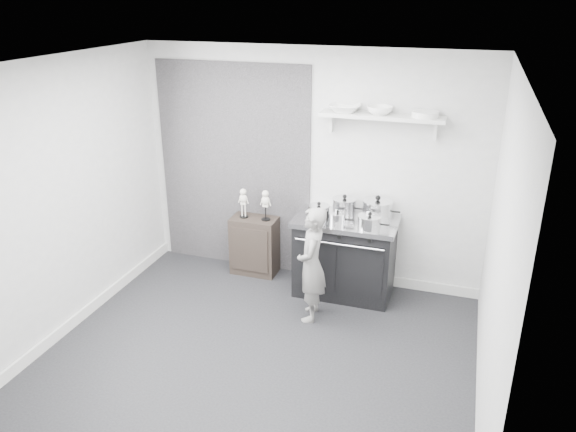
# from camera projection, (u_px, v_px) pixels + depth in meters

# --- Properties ---
(ground) EXTENTS (4.00, 4.00, 0.00)m
(ground) POSITION_uv_depth(u_px,v_px,m) (257.00, 356.00, 5.35)
(ground) COLOR black
(ground) RESTS_ON ground
(room_shell) EXTENTS (4.02, 3.62, 2.71)m
(room_shell) POSITION_uv_depth(u_px,v_px,m) (249.00, 188.00, 4.89)
(room_shell) COLOR #B6B6B3
(room_shell) RESTS_ON ground
(wall_shelf) EXTENTS (1.30, 0.26, 0.24)m
(wall_shelf) POSITION_uv_depth(u_px,v_px,m) (382.00, 117.00, 5.84)
(wall_shelf) COLOR silver
(wall_shelf) RESTS_ON room_shell
(stove) EXTENTS (1.13, 0.71, 0.91)m
(stove) POSITION_uv_depth(u_px,v_px,m) (345.00, 255.00, 6.33)
(stove) COLOR black
(stove) RESTS_ON ground
(side_cabinet) EXTENTS (0.55, 0.32, 0.71)m
(side_cabinet) POSITION_uv_depth(u_px,v_px,m) (255.00, 245.00, 6.82)
(side_cabinet) COLOR black
(side_cabinet) RESTS_ON ground
(child) EXTENTS (0.36, 0.49, 1.24)m
(child) POSITION_uv_depth(u_px,v_px,m) (312.00, 264.00, 5.76)
(child) COLOR gray
(child) RESTS_ON ground
(pot_front_left) EXTENTS (0.32, 0.23, 0.20)m
(pot_front_left) POSITION_uv_depth(u_px,v_px,m) (319.00, 212.00, 6.11)
(pot_front_left) COLOR silver
(pot_front_left) RESTS_ON stove
(pot_back_left) EXTENTS (0.36, 0.27, 0.23)m
(pot_back_left) POSITION_uv_depth(u_px,v_px,m) (344.00, 206.00, 6.25)
(pot_back_left) COLOR silver
(pot_back_left) RESTS_ON stove
(pot_back_right) EXTENTS (0.42, 0.33, 0.26)m
(pot_back_right) POSITION_uv_depth(u_px,v_px,m) (377.00, 209.00, 6.15)
(pot_back_right) COLOR silver
(pot_back_right) RESTS_ON stove
(pot_front_right) EXTENTS (0.34, 0.25, 0.19)m
(pot_front_right) POSITION_uv_depth(u_px,v_px,m) (369.00, 222.00, 5.88)
(pot_front_right) COLOR silver
(pot_front_right) RESTS_ON stove
(pot_front_center) EXTENTS (0.28, 0.19, 0.15)m
(pot_front_center) POSITION_uv_depth(u_px,v_px,m) (337.00, 218.00, 6.03)
(pot_front_center) COLOR silver
(pot_front_center) RESTS_ON stove
(skeleton_full) EXTENTS (0.12, 0.07, 0.41)m
(skeleton_full) POSITION_uv_depth(u_px,v_px,m) (243.00, 201.00, 6.64)
(skeleton_full) COLOR silver
(skeleton_full) RESTS_ON side_cabinet
(skeleton_torso) EXTENTS (0.12, 0.08, 0.42)m
(skeleton_torso) POSITION_uv_depth(u_px,v_px,m) (266.00, 203.00, 6.56)
(skeleton_torso) COLOR silver
(skeleton_torso) RESTS_ON side_cabinet
(bowl_large) EXTENTS (0.34, 0.34, 0.08)m
(bowl_large) POSITION_uv_depth(u_px,v_px,m) (345.00, 108.00, 5.92)
(bowl_large) COLOR white
(bowl_large) RESTS_ON wall_shelf
(bowl_small) EXTENTS (0.27, 0.27, 0.08)m
(bowl_small) POSITION_uv_depth(u_px,v_px,m) (380.00, 110.00, 5.82)
(bowl_small) COLOR white
(bowl_small) RESTS_ON wall_shelf
(plate_stack) EXTENTS (0.27, 0.27, 0.06)m
(plate_stack) POSITION_uv_depth(u_px,v_px,m) (425.00, 114.00, 5.69)
(plate_stack) COLOR white
(plate_stack) RESTS_ON wall_shelf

